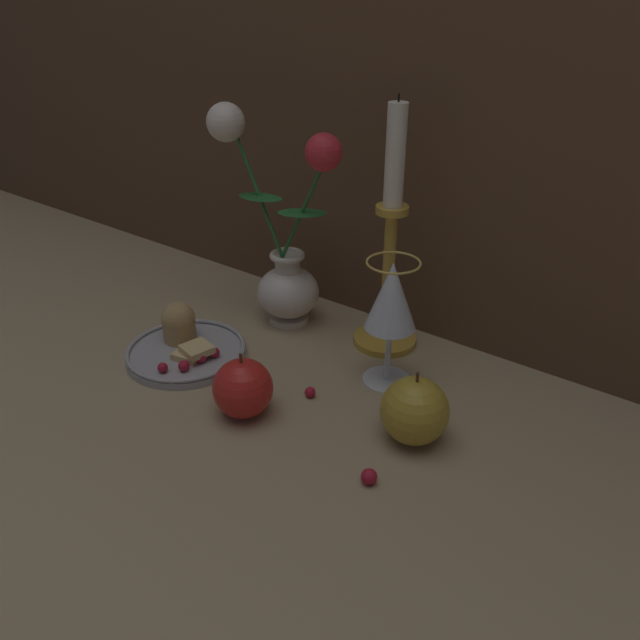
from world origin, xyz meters
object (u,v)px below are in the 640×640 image
object	(u,v)px
plate_with_pastries	(185,344)
wine_glass	(391,301)
apple_beside_vase	(243,388)
vase	(282,252)
candlestick	(389,256)
apple_near_glass	(414,411)

from	to	relation	value
plate_with_pastries	wine_glass	world-z (taller)	wine_glass
wine_glass	apple_beside_vase	size ratio (longest dim) A/B	2.00
wine_glass	vase	bearing A→B (deg)	167.61
candlestick	apple_beside_vase	distance (m)	0.28
plate_with_pastries	apple_beside_vase	bearing A→B (deg)	-17.73
apple_beside_vase	apple_near_glass	world-z (taller)	apple_near_glass
candlestick	apple_near_glass	xyz separation A→B (m)	(0.14, -0.17, -0.10)
vase	apple_near_glass	xyz separation A→B (m)	(0.31, -0.13, -0.08)
vase	apple_near_glass	world-z (taller)	vase
vase	wine_glass	bearing A→B (deg)	-12.39
wine_glass	apple_beside_vase	xyz separation A→B (m)	(-0.10, -0.17, -0.08)
candlestick	apple_beside_vase	size ratio (longest dim) A/B	4.06
vase	apple_beside_vase	bearing A→B (deg)	-62.40
plate_with_pastries	apple_beside_vase	xyz separation A→B (m)	(0.16, -0.05, 0.02)
wine_glass	candlestick	size ratio (longest dim) A/B	0.49
vase	apple_near_glass	size ratio (longest dim) A/B	3.49
wine_glass	candlestick	xyz separation A→B (m)	(-0.05, 0.08, 0.02)
vase	plate_with_pastries	world-z (taller)	vase
plate_with_pastries	wine_glass	bearing A→B (deg)	23.43
wine_glass	candlestick	distance (m)	0.10
plate_with_pastries	wine_glass	size ratio (longest dim) A/B	0.98
vase	plate_with_pastries	bearing A→B (deg)	-107.02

